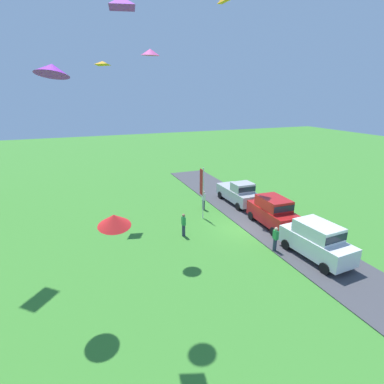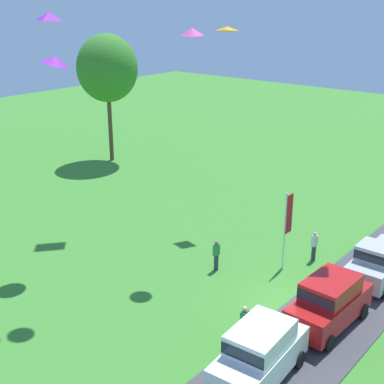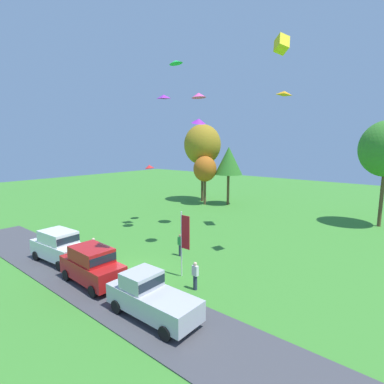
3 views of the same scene
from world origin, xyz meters
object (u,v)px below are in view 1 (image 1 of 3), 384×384
car_pickup_mid_row (239,193)px  kite_diamond_low_drifter (122,2)px  person_beside_suv (204,200)px  person_watching_sky (275,239)px  flag_banner (202,186)px  person_on_lawn (184,225)px  kite_diamond_high_left (103,63)px  kite_delta_high_right (150,52)px  car_suv_by_flagpole (317,239)px  car_suv_near_entrance (273,211)px  kite_delta_trailing_tail (52,69)px  kite_delta_topmost (114,220)px

car_pickup_mid_row → kite_diamond_low_drifter: 19.45m
car_pickup_mid_row → person_beside_suv: (-0.08, 3.59, -0.23)m
car_pickup_mid_row → person_watching_sky: car_pickup_mid_row is taller
person_beside_suv → flag_banner: size_ratio=0.40×
kite_diamond_low_drifter → person_watching_sky: bearing=-79.3°
kite_diamond_low_drifter → person_beside_suv: bearing=-37.5°
person_on_lawn → flag_banner: 4.16m
kite_diamond_high_left → kite_delta_high_right: 6.14m
kite_diamond_high_left → kite_delta_high_right: bearing=-159.6°
car_suv_by_flagpole → flag_banner: bearing=24.6°
car_suv_by_flagpole → car_pickup_mid_row: (10.29, -0.50, -0.19)m
car_suv_by_flagpole → car_pickup_mid_row: 10.30m
car_suv_near_entrance → car_pickup_mid_row: (5.35, -0.13, -0.19)m
car_suv_by_flagpole → car_suv_near_entrance: bearing=-4.3°
car_suv_near_entrance → person_beside_suv: bearing=33.3°
person_on_lawn → kite_diamond_low_drifter: 14.15m
person_watching_sky → kite_diamond_high_left: kite_diamond_high_left is taller
person_on_lawn → person_watching_sky: size_ratio=1.00×
person_beside_suv → flag_banner: bearing=151.9°
person_on_lawn → person_watching_sky: 6.37m
car_suv_near_entrance → person_beside_suv: (5.27, 3.46, -0.42)m
person_beside_suv → kite_delta_trailing_tail: kite_delta_trailing_tail is taller
person_on_lawn → kite_diamond_high_left: kite_diamond_high_left is taller
flag_banner → kite_delta_trailing_tail: 14.23m
kite_diamond_high_left → kite_delta_trailing_tail: (-9.96, 3.13, -1.21)m
car_pickup_mid_row → kite_delta_trailing_tail: size_ratio=3.55×
car_suv_near_entrance → kite_delta_high_right: 13.96m
person_beside_suv → kite_delta_trailing_tail: (-8.24, 10.58, 9.84)m
flag_banner → kite_delta_topmost: (-12.37, 8.35, 3.33)m
kite_delta_trailing_tail → person_beside_suv: bearing=-52.1°
kite_diamond_high_left → kite_delta_trailing_tail: size_ratio=0.73×
person_beside_suv → kite_delta_topmost: (-13.97, 9.20, 5.17)m
flag_banner → kite_delta_high_right: bearing=118.6°
kite_diamond_low_drifter → car_suv_near_entrance: bearing=-66.1°
flag_banner → kite_diamond_low_drifter: kite_diamond_low_drifter is taller
kite_delta_topmost → person_watching_sky: bearing=-62.8°
car_suv_near_entrance → car_pickup_mid_row: size_ratio=0.93×
car_suv_by_flagpole → car_suv_near_entrance: size_ratio=1.01×
person_on_lawn → kite_diamond_high_left: (6.02, 4.01, 11.04)m
car_suv_near_entrance → kite_diamond_high_left: (7.00, 10.91, 10.62)m
car_suv_by_flagpole → person_on_lawn: car_suv_by_flagpole is taller
kite_diamond_high_left → car_suv_by_flagpole: bearing=-138.5°
car_suv_near_entrance → flag_banner: bearing=49.6°
flag_banner → kite_delta_high_right: 10.65m
kite_diamond_low_drifter → car_pickup_mid_row: bearing=-47.9°
kite_diamond_low_drifter → person_on_lawn: bearing=-36.5°
car_pickup_mid_row → kite_diamond_low_drifter: bearing=132.1°
flag_banner → car_pickup_mid_row: bearing=-69.3°
person_beside_suv → kite_diamond_high_left: (1.73, 7.45, 11.04)m
person_on_lawn → kite_delta_topmost: size_ratio=1.66×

